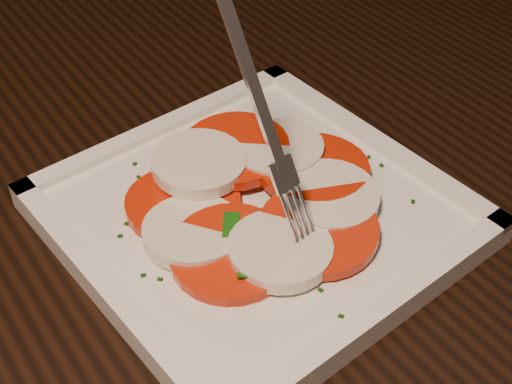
% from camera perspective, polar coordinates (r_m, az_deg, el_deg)
% --- Properties ---
extents(table, '(1.30, 0.95, 0.75)m').
position_cam_1_polar(table, '(0.64, 2.61, -3.12)').
color(table, black).
rests_on(table, ground).
extents(plate, '(0.30, 0.30, 0.01)m').
position_cam_1_polar(plate, '(0.50, 0.00, -1.91)').
color(plate, white).
rests_on(plate, table).
extents(caprese_salad, '(0.20, 0.20, 0.03)m').
position_cam_1_polar(caprese_salad, '(0.49, 0.01, -0.45)').
color(caprese_salad, red).
rests_on(caprese_salad, plate).
extents(fork, '(0.05, 0.08, 0.15)m').
position_cam_1_polar(fork, '(0.43, -0.45, 7.02)').
color(fork, white).
rests_on(fork, caprese_salad).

